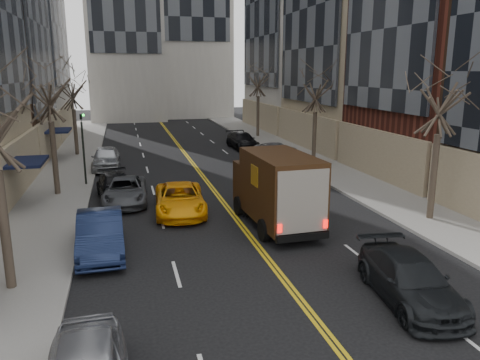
# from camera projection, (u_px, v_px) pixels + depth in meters

# --- Properties ---
(sidewalk_left) EXTENTS (4.00, 66.00, 0.15)m
(sidewalk_left) POSITION_uv_depth(u_px,v_px,m) (67.00, 170.00, 32.97)
(sidewalk_left) COLOR slate
(sidewalk_left) RESTS_ON ground
(sidewalk_right) EXTENTS (4.00, 66.00, 0.15)m
(sidewalk_right) POSITION_uv_depth(u_px,v_px,m) (306.00, 158.00, 37.25)
(sidewalk_right) COLOR slate
(sidewalk_right) RESTS_ON ground
(tree_lf_mid) EXTENTS (3.20, 3.20, 8.91)m
(tree_lf_mid) POSITION_uv_depth(u_px,v_px,m) (47.00, 77.00, 24.91)
(tree_lf_mid) COLOR #382D23
(tree_lf_mid) RESTS_ON sidewalk_left
(tree_lf_far) EXTENTS (3.20, 3.20, 8.12)m
(tree_lf_far) POSITION_uv_depth(u_px,v_px,m) (71.00, 82.00, 37.31)
(tree_lf_far) COLOR #382D23
(tree_lf_far) RESTS_ON sidewalk_left
(tree_rt_near) EXTENTS (3.20, 3.20, 8.71)m
(tree_rt_near) POSITION_uv_depth(u_px,v_px,m) (443.00, 82.00, 20.63)
(tree_rt_near) COLOR #382D23
(tree_rt_near) RESTS_ON sidewalk_right
(tree_rt_mid) EXTENTS (3.20, 3.20, 8.32)m
(tree_rt_mid) POSITION_uv_depth(u_px,v_px,m) (316.00, 81.00, 33.91)
(tree_rt_mid) COLOR #382D23
(tree_rt_mid) RESTS_ON sidewalk_right
(tree_rt_far) EXTENTS (3.20, 3.20, 9.11)m
(tree_rt_far) POSITION_uv_depth(u_px,v_px,m) (258.00, 72.00, 47.93)
(tree_rt_far) COLOR #382D23
(tree_rt_far) RESTS_ON sidewalk_right
(traffic_signal) EXTENTS (0.29, 0.26, 4.70)m
(traffic_signal) POSITION_uv_depth(u_px,v_px,m) (83.00, 141.00, 28.00)
(traffic_signal) COLOR black
(traffic_signal) RESTS_ON sidewalk_left
(ups_truck) EXTENTS (2.76, 6.33, 3.41)m
(ups_truck) POSITION_uv_depth(u_px,v_px,m) (276.00, 189.00, 20.99)
(ups_truck) COLOR black
(ups_truck) RESTS_ON ground
(observer_sedan) EXTENTS (2.54, 5.03, 1.40)m
(observer_sedan) POSITION_uv_depth(u_px,v_px,m) (410.00, 280.00, 14.32)
(observer_sedan) COLOR black
(observer_sedan) RESTS_ON ground
(taxi) EXTENTS (2.73, 5.30, 1.43)m
(taxi) POSITION_uv_depth(u_px,v_px,m) (180.00, 199.00, 23.13)
(taxi) COLOR #FFA70A
(taxi) RESTS_ON ground
(pedestrian) EXTENTS (0.51, 0.66, 1.60)m
(pedestrian) POSITION_uv_depth(u_px,v_px,m) (245.00, 202.00, 22.37)
(pedestrian) COLOR black
(pedestrian) RESTS_ON ground
(parked_lf_b) EXTENTS (1.85, 4.90, 1.60)m
(parked_lf_b) POSITION_uv_depth(u_px,v_px,m) (100.00, 234.00, 18.03)
(parked_lf_b) COLOR #131E3E
(parked_lf_b) RESTS_ON ground
(parked_lf_c) EXTENTS (2.46, 4.97, 1.35)m
(parked_lf_c) POSITION_uv_depth(u_px,v_px,m) (125.00, 191.00, 24.89)
(parked_lf_c) COLOR #46494E
(parked_lf_c) RESTS_ON ground
(parked_lf_d) EXTENTS (2.45, 4.90, 1.37)m
(parked_lf_d) POSITION_uv_depth(u_px,v_px,m) (116.00, 187.00, 25.58)
(parked_lf_d) COLOR black
(parked_lf_d) RESTS_ON ground
(parked_lf_e) EXTENTS (2.02, 4.82, 1.63)m
(parked_lf_e) POSITION_uv_depth(u_px,v_px,m) (106.00, 158.00, 33.33)
(parked_lf_e) COLOR #AEB1B6
(parked_lf_e) RESTS_ON ground
(parked_rt_a) EXTENTS (2.26, 5.01, 1.59)m
(parked_rt_a) POSITION_uv_depth(u_px,v_px,m) (285.00, 160.00, 32.62)
(parked_rt_a) COLOR #494C50
(parked_rt_a) RESTS_ON ground
(parked_rt_b) EXTENTS (2.38, 5.14, 1.43)m
(parked_rt_b) POSITION_uv_depth(u_px,v_px,m) (275.00, 153.00, 36.04)
(parked_rt_b) COLOR #B2B3BA
(parked_rt_b) RESTS_ON ground
(parked_rt_c) EXTENTS (2.32, 5.07, 1.44)m
(parked_rt_c) POSITION_uv_depth(u_px,v_px,m) (242.00, 141.00, 42.15)
(parked_rt_c) COLOR black
(parked_rt_c) RESTS_ON ground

